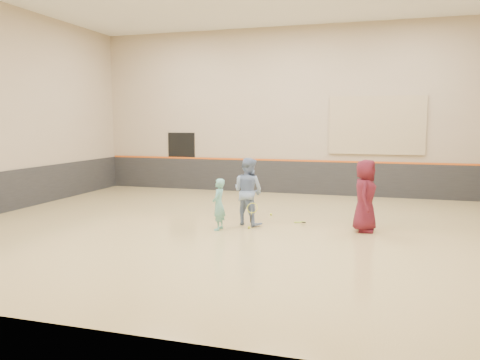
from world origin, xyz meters
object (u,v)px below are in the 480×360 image
(girl, at_px, (219,204))
(instructor, at_px, (248,191))
(young_man, at_px, (365,196))
(spare_racket, at_px, (299,220))

(girl, relative_size, instructor, 0.73)
(young_man, xyz_separation_m, spare_racket, (-1.65, 0.54, -0.80))
(girl, bearing_deg, young_man, 103.15)
(young_man, bearing_deg, spare_racket, 75.26)
(instructor, xyz_separation_m, young_man, (2.89, 0.05, 0.01))
(spare_racket, bearing_deg, young_man, -18.02)
(young_man, distance_m, spare_racket, 1.91)
(instructor, relative_size, young_man, 0.99)
(girl, xyz_separation_m, young_man, (3.41, 0.84, 0.24))
(young_man, height_order, spare_racket, young_man)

